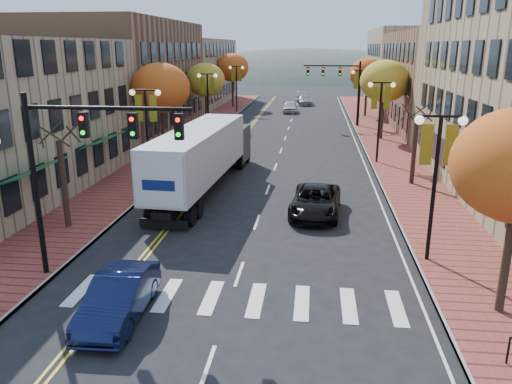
% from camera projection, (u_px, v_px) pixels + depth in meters
% --- Properties ---
extents(ground, '(200.00, 200.00, 0.00)m').
position_uv_depth(ground, '(220.00, 329.00, 15.66)').
color(ground, black).
rests_on(ground, ground).
extents(sidewalk_left, '(4.00, 85.00, 0.15)m').
position_uv_depth(sidewalk_left, '(190.00, 138.00, 47.61)').
color(sidewalk_left, brown).
rests_on(sidewalk_left, ground).
extents(sidewalk_right, '(4.00, 85.00, 0.15)m').
position_uv_depth(sidewalk_right, '(382.00, 142.00, 45.61)').
color(sidewalk_right, brown).
rests_on(sidewalk_right, ground).
extents(building_left_mid, '(12.00, 24.00, 11.00)m').
position_uv_depth(building_left_mid, '(119.00, 77.00, 50.30)').
color(building_left_mid, brown).
rests_on(building_left_mid, ground).
extents(building_left_far, '(12.00, 26.00, 9.50)m').
position_uv_depth(building_left_far, '(183.00, 72.00, 74.34)').
color(building_left_far, '#9E8966').
rests_on(building_left_far, ground).
extents(building_right_mid, '(15.00, 24.00, 10.00)m').
position_uv_depth(building_right_mid, '(467.00, 81.00, 52.21)').
color(building_right_mid, brown).
rests_on(building_right_mid, ground).
extents(building_right_far, '(15.00, 20.00, 11.00)m').
position_uv_depth(building_right_far, '(424.00, 67.00, 73.04)').
color(building_right_far, '#9E8966').
rests_on(building_right_far, ground).
extents(tree_left_a, '(0.28, 0.28, 4.20)m').
position_uv_depth(tree_left_a, '(64.00, 184.00, 23.65)').
color(tree_left_a, '#382619').
rests_on(tree_left_a, sidewalk_left).
extents(tree_left_b, '(4.48, 4.48, 7.21)m').
position_uv_depth(tree_left_b, '(161.00, 88.00, 37.99)').
color(tree_left_b, '#382619').
rests_on(tree_left_b, sidewalk_left).
extents(tree_left_c, '(4.16, 4.16, 6.69)m').
position_uv_depth(tree_left_c, '(205.00, 80.00, 53.35)').
color(tree_left_c, '#382619').
rests_on(tree_left_c, sidewalk_left).
extents(tree_left_d, '(4.61, 4.61, 7.42)m').
position_uv_depth(tree_left_d, '(232.00, 68.00, 70.35)').
color(tree_left_d, '#382619').
rests_on(tree_left_d, sidewalk_left).
extents(tree_right_b, '(0.28, 0.28, 4.20)m').
position_uv_depth(tree_right_b, '(414.00, 151.00, 31.18)').
color(tree_right_b, '#382619').
rests_on(tree_right_b, sidewalk_right).
extents(tree_right_c, '(4.48, 4.48, 7.21)m').
position_uv_depth(tree_right_c, '(385.00, 81.00, 45.52)').
color(tree_right_c, '#382619').
rests_on(tree_right_c, sidewalk_right).
extents(tree_right_d, '(4.35, 4.35, 7.00)m').
position_uv_depth(tree_right_d, '(367.00, 74.00, 60.81)').
color(tree_right_d, '#382619').
rests_on(tree_right_d, sidewalk_right).
extents(lamp_left_b, '(1.96, 0.36, 6.05)m').
position_uv_depth(lamp_left_b, '(147.00, 118.00, 30.53)').
color(lamp_left_b, black).
rests_on(lamp_left_b, ground).
extents(lamp_left_c, '(1.96, 0.36, 6.05)m').
position_uv_depth(lamp_left_c, '(208.00, 92.00, 47.68)').
color(lamp_left_c, black).
rests_on(lamp_left_c, ground).
extents(lamp_left_d, '(1.96, 0.36, 6.05)m').
position_uv_depth(lamp_left_d, '(236.00, 80.00, 64.84)').
color(lamp_left_d, black).
rests_on(lamp_left_d, ground).
extents(lamp_right_a, '(1.96, 0.36, 6.05)m').
position_uv_depth(lamp_right_a, '(437.00, 160.00, 19.33)').
color(lamp_right_a, black).
rests_on(lamp_right_a, ground).
extents(lamp_right_b, '(1.96, 0.36, 6.05)m').
position_uv_depth(lamp_right_b, '(380.00, 106.00, 36.48)').
color(lamp_right_b, black).
rests_on(lamp_right_b, ground).
extents(lamp_right_c, '(1.96, 0.36, 6.05)m').
position_uv_depth(lamp_right_c, '(360.00, 87.00, 53.64)').
color(lamp_right_c, black).
rests_on(lamp_right_c, ground).
extents(traffic_mast_near, '(6.10, 0.35, 7.00)m').
position_uv_depth(traffic_mast_near, '(82.00, 152.00, 17.73)').
color(traffic_mast_near, black).
rests_on(traffic_mast_near, ground).
extents(traffic_mast_far, '(6.10, 0.34, 7.00)m').
position_uv_depth(traffic_mast_far, '(341.00, 81.00, 53.68)').
color(traffic_mast_far, black).
rests_on(traffic_mast_far, ground).
extents(semi_truck, '(3.54, 16.05, 3.98)m').
position_uv_depth(semi_truck, '(205.00, 152.00, 30.32)').
color(semi_truck, black).
rests_on(semi_truck, ground).
extents(navy_sedan, '(1.72, 4.56, 1.49)m').
position_uv_depth(navy_sedan, '(119.00, 297.00, 16.14)').
color(navy_sedan, black).
rests_on(navy_sedan, ground).
extents(black_suv, '(2.86, 5.50, 1.48)m').
position_uv_depth(black_suv, '(316.00, 201.00, 26.14)').
color(black_suv, black).
rests_on(black_suv, ground).
extents(car_far_white, '(1.94, 4.53, 1.52)m').
position_uv_depth(car_far_white, '(290.00, 107.00, 66.34)').
color(car_far_white, silver).
rests_on(car_far_white, ground).
extents(car_far_silver, '(2.48, 5.17, 1.45)m').
position_uv_depth(car_far_silver, '(305.00, 100.00, 75.00)').
color(car_far_silver, '#929399').
rests_on(car_far_silver, ground).
extents(car_far_oncoming, '(2.18, 4.90, 1.56)m').
position_uv_depth(car_far_oncoming, '(301.00, 96.00, 79.75)').
color(car_far_oncoming, '#9C9DA3').
rests_on(car_far_oncoming, ground).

